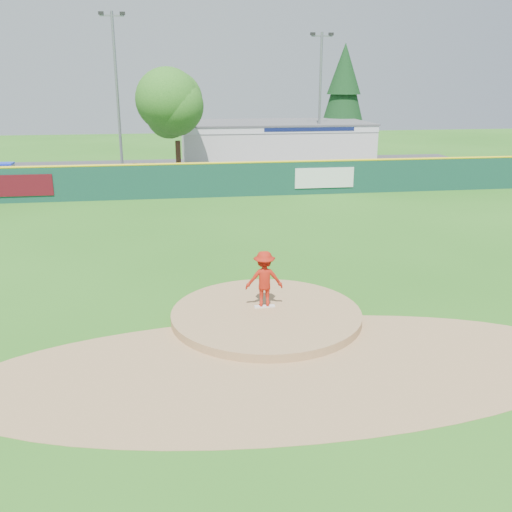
{
  "coord_description": "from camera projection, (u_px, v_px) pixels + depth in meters",
  "views": [
    {
      "loc": [
        -2.55,
        -15.06,
        6.68
      ],
      "look_at": [
        0.0,
        2.0,
        1.3
      ],
      "focal_mm": 40.0,
      "sensor_mm": 36.0,
      "label": 1
    }
  ],
  "objects": [
    {
      "name": "van",
      "position": [
        286.0,
        173.0,
        38.05
      ],
      "size": [
        5.01,
        3.82,
        1.26
      ],
      "primitive_type": "imported",
      "rotation": [
        0.0,
        0.0,
        1.13
      ],
      "color": "silver",
      "rests_on": "parking_lot"
    },
    {
      "name": "light_pole_right",
      "position": [
        320.0,
        94.0,
        43.57
      ],
      "size": [
        1.75,
        0.25,
        10.0
      ],
      "color": "gray",
      "rests_on": "ground"
    },
    {
      "name": "pool_building_grp",
      "position": [
        274.0,
        142.0,
        47.13
      ],
      "size": [
        15.2,
        8.2,
        3.31
      ],
      "color": "silver",
      "rests_on": "ground"
    },
    {
      "name": "parking_lot",
      "position": [
        206.0,
        173.0,
        42.06
      ],
      "size": [
        44.0,
        16.0,
        0.02
      ],
      "primitive_type": "cube",
      "color": "#38383A",
      "rests_on": "ground"
    },
    {
      "name": "conifer_tree",
      "position": [
        344.0,
        92.0,
        50.74
      ],
      "size": [
        4.4,
        4.4,
        9.5
      ],
      "color": "#382314",
      "rests_on": "ground"
    },
    {
      "name": "outfield_fence",
      "position": [
        215.0,
        179.0,
        33.24
      ],
      "size": [
        40.0,
        0.14,
        2.07
      ],
      "color": "#133E32",
      "rests_on": "ground"
    },
    {
      "name": "playground_slide",
      "position": [
        6.0,
        175.0,
        36.42
      ],
      "size": [
        1.0,
        2.81,
        1.55
      ],
      "color": "blue",
      "rests_on": "ground"
    },
    {
      "name": "light_pole_left",
      "position": [
        117.0,
        88.0,
        39.41
      ],
      "size": [
        1.75,
        0.25,
        11.0
      ],
      "color": "gray",
      "rests_on": "ground"
    },
    {
      "name": "ground",
      "position": [
        266.0,
        319.0,
        16.57
      ],
      "size": [
        120.0,
        120.0,
        0.0
      ],
      "primitive_type": "plane",
      "color": "#286B19",
      "rests_on": "ground"
    },
    {
      "name": "deciduous_tree",
      "position": [
        177.0,
        111.0,
        38.53
      ],
      "size": [
        5.6,
        5.6,
        7.36
      ],
      "color": "#382314",
      "rests_on": "ground"
    },
    {
      "name": "pitcher",
      "position": [
        264.0,
        279.0,
        16.58
      ],
      "size": [
        1.13,
        0.69,
        1.69
      ],
      "primitive_type": "imported",
      "rotation": [
        0.0,
        0.0,
        3.09
      ],
      "color": "#A81C0E",
      "rests_on": "pitchers_mound"
    },
    {
      "name": "pitching_rubber",
      "position": [
        265.0,
        306.0,
        16.77
      ],
      "size": [
        0.6,
        0.15,
        0.04
      ],
      "primitive_type": "cube",
      "color": "white",
      "rests_on": "pitchers_mound"
    },
    {
      "name": "pitchers_mound",
      "position": [
        266.0,
        319.0,
        16.57
      ],
      "size": [
        5.5,
        5.5,
        0.5
      ],
      "primitive_type": "cylinder",
      "color": "#9E774C",
      "rests_on": "ground"
    },
    {
      "name": "infield_dirt_arc",
      "position": [
        287.0,
        368.0,
        13.73
      ],
      "size": [
        15.4,
        15.4,
        0.01
      ],
      "primitive_type": "cylinder",
      "color": "#9E774C",
      "rests_on": "ground"
    },
    {
      "name": "fence_banners",
      "position": [
        178.0,
        182.0,
        32.88
      ],
      "size": [
        21.06,
        0.04,
        1.2
      ],
      "color": "#550C15",
      "rests_on": "ground"
    }
  ]
}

